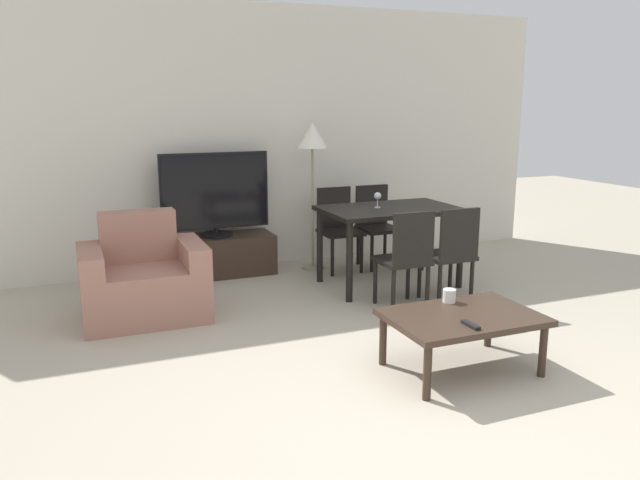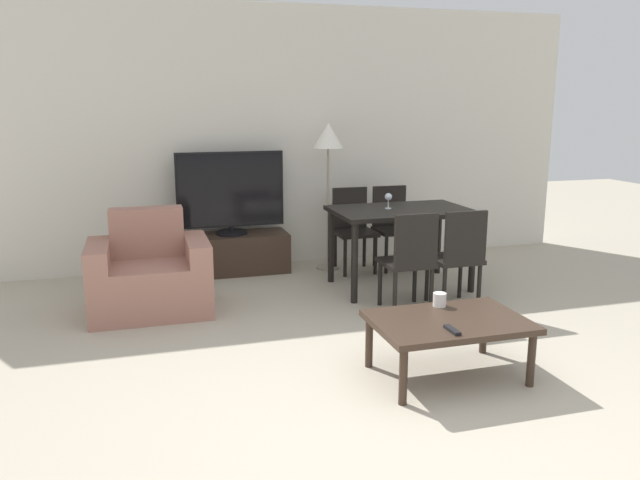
# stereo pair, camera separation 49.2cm
# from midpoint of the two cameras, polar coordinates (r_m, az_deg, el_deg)

# --- Properties ---
(ground_plane) EXTENTS (18.00, 18.00, 0.00)m
(ground_plane) POSITION_cam_midpoint_polar(r_m,az_deg,el_deg) (3.53, 7.26, -16.68)
(ground_plane) COLOR #B2A893
(wall_back) EXTENTS (6.94, 0.06, 2.70)m
(wall_back) POSITION_cam_midpoint_polar(r_m,az_deg,el_deg) (6.62, -8.73, 9.20)
(wall_back) COLOR silver
(wall_back) RESTS_ON ground_plane
(armchair) EXTENTS (0.97, 0.72, 0.84)m
(armchair) POSITION_cam_midpoint_polar(r_m,az_deg,el_deg) (5.30, -18.42, -3.62)
(armchair) COLOR #9E6B5B
(armchair) RESTS_ON ground_plane
(tv_stand) EXTENTS (1.13, 0.45, 0.40)m
(tv_stand) POSITION_cam_midpoint_polar(r_m,az_deg,el_deg) (6.41, -11.55, -1.43)
(tv_stand) COLOR #38281E
(tv_stand) RESTS_ON ground_plane
(tv) EXTENTS (1.07, 0.32, 0.83)m
(tv) POSITION_cam_midpoint_polar(r_m,az_deg,el_deg) (6.29, -11.80, 4.09)
(tv) COLOR black
(tv) RESTS_ON tv_stand
(coffee_table) EXTENTS (0.96, 0.66, 0.39)m
(coffee_table) POSITION_cam_midpoint_polar(r_m,az_deg,el_deg) (4.09, 9.54, -7.33)
(coffee_table) COLOR #38281E
(coffee_table) RESTS_ON ground_plane
(dining_table) EXTENTS (1.26, 0.80, 0.75)m
(dining_table) POSITION_cam_midpoint_polar(r_m,az_deg,el_deg) (5.86, 4.02, 2.04)
(dining_table) COLOR black
(dining_table) RESTS_ON ground_plane
(dining_chair_near) EXTENTS (0.40, 0.40, 0.85)m
(dining_chair_near) POSITION_cam_midpoint_polar(r_m,az_deg,el_deg) (5.19, 5.24, -1.42)
(dining_chair_near) COLOR black
(dining_chair_near) RESTS_ON ground_plane
(dining_chair_far) EXTENTS (0.40, 0.40, 0.85)m
(dining_chair_far) POSITION_cam_midpoint_polar(r_m,az_deg,el_deg) (6.62, 3.01, 1.66)
(dining_chair_far) COLOR black
(dining_chair_far) RESTS_ON ground_plane
(dining_chair_near_right) EXTENTS (0.40, 0.40, 0.85)m
(dining_chair_near_right) POSITION_cam_midpoint_polar(r_m,az_deg,el_deg) (5.40, 9.41, -0.98)
(dining_chair_near_right) COLOR black
(dining_chair_near_right) RESTS_ON ground_plane
(dining_chair_far_left) EXTENTS (0.40, 0.40, 0.85)m
(dining_chair_far_left) POSITION_cam_midpoint_polar(r_m,az_deg,el_deg) (6.45, -0.55, 1.38)
(dining_chair_far_left) COLOR black
(dining_chair_far_left) RESTS_ON ground_plane
(floor_lamp) EXTENTS (0.31, 0.31, 1.51)m
(floor_lamp) POSITION_cam_midpoint_polar(r_m,az_deg,el_deg) (6.36, -2.93, 8.69)
(floor_lamp) COLOR gray
(floor_lamp) RESTS_ON ground_plane
(remote_primary) EXTENTS (0.04, 0.15, 0.02)m
(remote_primary) POSITION_cam_midpoint_polar(r_m,az_deg,el_deg) (3.86, 10.08, -7.71)
(remote_primary) COLOR black
(remote_primary) RESTS_ON coffee_table
(cup_white_near) EXTENTS (0.09, 0.09, 0.09)m
(cup_white_near) POSITION_cam_midpoint_polar(r_m,az_deg,el_deg) (4.28, 8.54, -5.11)
(cup_white_near) COLOR white
(cup_white_near) RESTS_ON coffee_table
(wine_glass_left) EXTENTS (0.07, 0.07, 0.15)m
(wine_glass_left) POSITION_cam_midpoint_polar(r_m,az_deg,el_deg) (5.81, 2.88, 3.94)
(wine_glass_left) COLOR silver
(wine_glass_left) RESTS_ON dining_table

